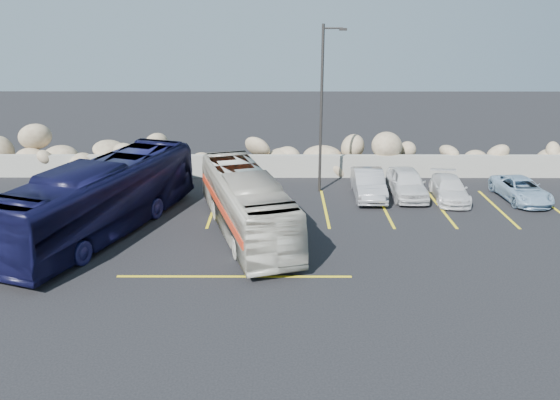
{
  "coord_description": "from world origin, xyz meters",
  "views": [
    {
      "loc": [
        0.61,
        -16.45,
        8.58
      ],
      "look_at": [
        0.55,
        4.0,
        1.44
      ],
      "focal_mm": 35.0,
      "sensor_mm": 36.0,
      "label": 1
    }
  ],
  "objects_px": {
    "car_a": "(407,183)",
    "car_b": "(368,184)",
    "tour_coach": "(102,198)",
    "car_c": "(449,189)",
    "lamppost": "(323,105)",
    "car_d": "(521,190)",
    "vintage_bus": "(246,203)"
  },
  "relations": [
    {
      "from": "car_a",
      "to": "car_b",
      "type": "relative_size",
      "value": 0.99
    },
    {
      "from": "tour_coach",
      "to": "car_c",
      "type": "bearing_deg",
      "value": 34.67
    },
    {
      "from": "lamppost",
      "to": "car_b",
      "type": "distance_m",
      "value": 4.36
    },
    {
      "from": "car_b",
      "to": "car_d",
      "type": "relative_size",
      "value": 1.05
    },
    {
      "from": "car_b",
      "to": "car_c",
      "type": "distance_m",
      "value": 3.83
    },
    {
      "from": "vintage_bus",
      "to": "car_d",
      "type": "bearing_deg",
      "value": 0.55
    },
    {
      "from": "tour_coach",
      "to": "car_b",
      "type": "relative_size",
      "value": 2.69
    },
    {
      "from": "tour_coach",
      "to": "lamppost",
      "type": "bearing_deg",
      "value": 49.91
    },
    {
      "from": "lamppost",
      "to": "car_d",
      "type": "relative_size",
      "value": 2.11
    },
    {
      "from": "car_a",
      "to": "vintage_bus",
      "type": "bearing_deg",
      "value": -148.04
    },
    {
      "from": "car_a",
      "to": "car_d",
      "type": "distance_m",
      "value": 5.34
    },
    {
      "from": "car_a",
      "to": "car_c",
      "type": "xyz_separation_m",
      "value": [
        1.93,
        -0.5,
        -0.14
      ]
    },
    {
      "from": "car_a",
      "to": "car_d",
      "type": "relative_size",
      "value": 1.04
    },
    {
      "from": "tour_coach",
      "to": "car_c",
      "type": "distance_m",
      "value": 15.78
    },
    {
      "from": "lamppost",
      "to": "car_c",
      "type": "xyz_separation_m",
      "value": [
        6.06,
        -1.23,
        -3.77
      ]
    },
    {
      "from": "tour_coach",
      "to": "car_b",
      "type": "distance_m",
      "value": 12.29
    },
    {
      "from": "car_d",
      "to": "car_b",
      "type": "bearing_deg",
      "value": 171.81
    },
    {
      "from": "car_b",
      "to": "tour_coach",
      "type": "bearing_deg",
      "value": -156.93
    },
    {
      "from": "car_a",
      "to": "lamppost",
      "type": "bearing_deg",
      "value": 170.3
    },
    {
      "from": "car_c",
      "to": "car_d",
      "type": "xyz_separation_m",
      "value": [
        3.38,
        -0.1,
        -0.0
      ]
    },
    {
      "from": "vintage_bus",
      "to": "car_c",
      "type": "bearing_deg",
      "value": 6.73
    },
    {
      "from": "lamppost",
      "to": "car_c",
      "type": "bearing_deg",
      "value": -11.49
    },
    {
      "from": "tour_coach",
      "to": "car_c",
      "type": "height_order",
      "value": "tour_coach"
    },
    {
      "from": "lamppost",
      "to": "vintage_bus",
      "type": "bearing_deg",
      "value": -122.17
    },
    {
      "from": "car_a",
      "to": "tour_coach",
      "type": "bearing_deg",
      "value": -160.34
    },
    {
      "from": "tour_coach",
      "to": "car_a",
      "type": "relative_size",
      "value": 2.71
    },
    {
      "from": "lamppost",
      "to": "tour_coach",
      "type": "height_order",
      "value": "lamppost"
    },
    {
      "from": "vintage_bus",
      "to": "car_c",
      "type": "height_order",
      "value": "vintage_bus"
    },
    {
      "from": "vintage_bus",
      "to": "car_a",
      "type": "distance_m",
      "value": 8.82
    },
    {
      "from": "car_b",
      "to": "lamppost",
      "type": "bearing_deg",
      "value": 161.01
    },
    {
      "from": "lamppost",
      "to": "car_a",
      "type": "relative_size",
      "value": 2.04
    },
    {
      "from": "vintage_bus",
      "to": "tour_coach",
      "type": "xyz_separation_m",
      "value": [
        -5.77,
        -0.04,
        0.22
      ]
    }
  ]
}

